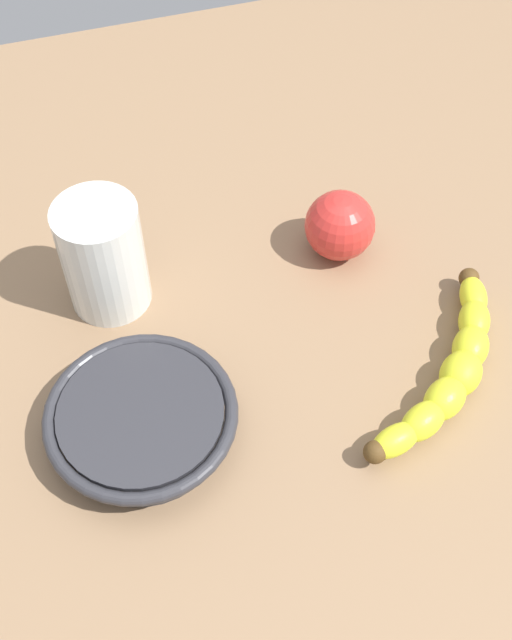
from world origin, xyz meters
TOP-DOWN VIEW (x-y plane):
  - wooden_tabletop at (0.00, 0.00)cm, footprint 120.00×120.00cm
  - banana at (-7.11, -11.62)cm, footprint 17.66×18.89cm
  - smoothie_glass at (12.27, 16.44)cm, footprint 8.06×8.06cm
  - ceramic_bowl at (-4.02, 16.69)cm, footprint 17.05×17.05cm
  - apple_fruit at (11.47, -7.68)cm, footprint 7.32×7.32cm

SIDE VIEW (x-z plane):
  - wooden_tabletop at x=0.00cm, z-range 0.00..3.00cm
  - banana at x=-7.11cm, z-range 3.00..6.76cm
  - ceramic_bowl at x=-4.02cm, z-range 3.38..7.00cm
  - apple_fruit at x=11.47cm, z-range 3.00..10.32cm
  - smoothie_glass at x=12.27cm, z-range 2.73..14.82cm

